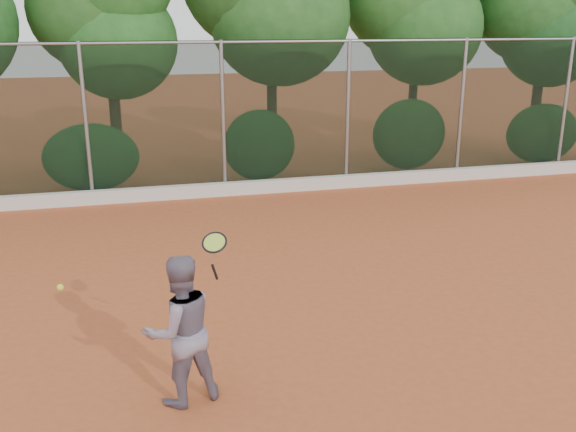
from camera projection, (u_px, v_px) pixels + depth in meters
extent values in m
plane|color=#B2512A|center=(306.00, 326.00, 8.66)|extent=(80.00, 80.00, 0.00)
cube|color=silver|center=(226.00, 189.00, 14.92)|extent=(24.00, 0.20, 0.30)
imported|color=slate|center=(180.00, 330.00, 6.74)|extent=(0.96, 0.83, 1.67)
cube|color=black|center=(223.00, 119.00, 14.61)|extent=(24.00, 0.01, 3.50)
cylinder|color=gray|center=(221.00, 42.00, 14.11)|extent=(24.00, 0.06, 0.06)
cylinder|color=gray|center=(86.00, 124.00, 13.91)|extent=(0.09, 0.09, 3.50)
cylinder|color=gray|center=(223.00, 119.00, 14.61)|extent=(0.09, 0.09, 3.50)
cylinder|color=gray|center=(348.00, 115.00, 15.32)|extent=(0.09, 0.09, 3.50)
cylinder|color=gray|center=(461.00, 110.00, 16.03)|extent=(0.09, 0.09, 3.50)
cylinder|color=gray|center=(565.00, 106.00, 16.73)|extent=(0.09, 0.09, 3.50)
cylinder|color=#45301A|center=(117.00, 131.00, 16.34)|extent=(0.28, 0.28, 2.40)
ellipsoid|color=#22591E|center=(118.00, 42.00, 15.64)|extent=(2.90, 2.40, 2.80)
ellipsoid|color=#22501B|center=(94.00, 7.00, 15.56)|extent=(3.20, 2.70, 3.10)
cylinder|color=#3D2917|center=(272.00, 115.00, 16.91)|extent=(0.26, 0.26, 3.00)
ellipsoid|color=#36742C|center=(280.00, 16.00, 16.12)|extent=(3.60, 3.00, 3.50)
cylinder|color=#3B2316|center=(412.00, 114.00, 18.11)|extent=(0.24, 0.24, 2.70)
ellipsoid|color=#21531C|center=(425.00, 28.00, 17.36)|extent=(3.20, 2.70, 3.10)
cylinder|color=#3E2718|center=(535.00, 115.00, 18.64)|extent=(0.28, 0.28, 2.50)
ellipsoid|color=#245E24|center=(552.00, 35.00, 17.93)|extent=(3.00, 2.50, 2.90)
ellipsoid|color=#316F2A|center=(533.00, 5.00, 17.85)|extent=(3.30, 2.80, 3.20)
ellipsoid|color=#2F762C|center=(91.00, 158.00, 14.91)|extent=(2.20, 1.16, 1.60)
ellipsoid|color=#296325|center=(259.00, 145.00, 15.83)|extent=(1.80, 1.04, 1.76)
ellipsoid|color=#326627|center=(409.00, 134.00, 16.74)|extent=(2.00, 1.10, 1.84)
ellipsoid|color=#2D5E23|center=(542.00, 133.00, 17.73)|extent=(2.16, 1.12, 1.64)
cylinder|color=black|center=(215.00, 272.00, 6.70)|extent=(0.10, 0.18, 0.23)
torus|color=black|center=(214.00, 242.00, 6.54)|extent=(0.33, 0.31, 0.18)
cylinder|color=#B6CF3D|center=(214.00, 242.00, 6.54)|extent=(0.28, 0.26, 0.14)
sphere|color=#E7EF36|center=(60.00, 287.00, 6.50)|extent=(0.07, 0.07, 0.07)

